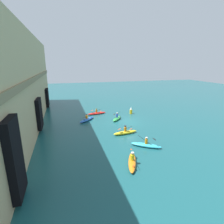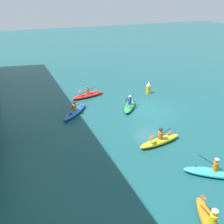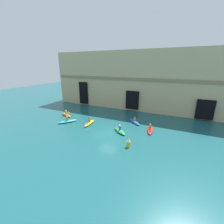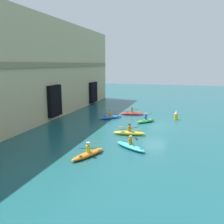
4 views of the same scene
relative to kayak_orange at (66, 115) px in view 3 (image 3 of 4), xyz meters
name	(u,v)px [view 3 (image 3 of 4)]	position (x,y,z in m)	size (l,w,h in m)	color
ground_plane	(108,134)	(11.54, -3.85, -0.24)	(120.00, 120.00, 0.00)	#195156
cliff_bluff	(141,80)	(11.66, 13.00, 6.21)	(42.40, 8.16, 12.96)	tan
kayak_orange	(66,115)	(0.00, 0.00, 0.00)	(3.48, 1.97, 1.17)	orange
kayak_yellow	(89,123)	(6.80, -1.79, 0.01)	(1.07, 3.39, 1.17)	yellow
kayak_red	(150,129)	(16.94, 0.08, -0.03)	(1.45, 3.60, 1.10)	red
kayak_green	(120,131)	(12.85, -2.54, 0.01)	(2.77, 2.41, 1.25)	green
kayak_blue	(134,121)	(13.67, 2.31, 0.00)	(3.02, 3.03, 1.12)	blue
kayak_cyan	(67,121)	(2.75, -2.78, -0.01)	(2.59, 3.24, 1.24)	#33B2C6
marker_buoy	(128,143)	(15.50, -6.07, 0.35)	(0.47, 0.47, 1.27)	yellow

